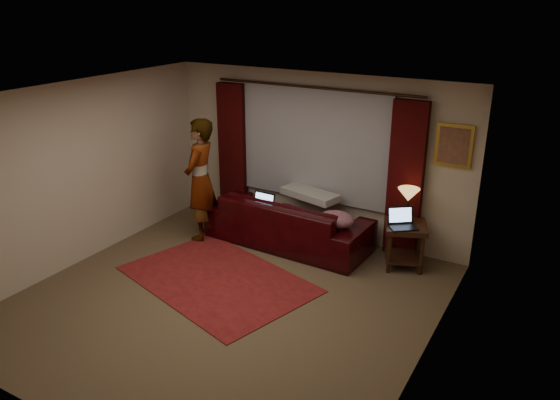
{
  "coord_description": "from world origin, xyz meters",
  "views": [
    {
      "loc": [
        3.62,
        -4.95,
        3.69
      ],
      "look_at": [
        0.1,
        1.2,
        1.0
      ],
      "focal_mm": 35.0,
      "sensor_mm": 36.0,
      "label": 1
    }
  ],
  "objects_px": {
    "person": "(200,180)",
    "tiffany_lamp": "(408,205)",
    "sofa": "(288,213)",
    "laptop_sofa": "(260,204)",
    "laptop_table": "(404,219)",
    "end_table": "(404,246)"
  },
  "relations": [
    {
      "from": "laptop_sofa",
      "to": "laptop_table",
      "type": "bearing_deg",
      "value": 6.58
    },
    {
      "from": "laptop_sofa",
      "to": "person",
      "type": "xyz_separation_m",
      "value": [
        -0.9,
        -0.29,
        0.32
      ]
    },
    {
      "from": "tiffany_lamp",
      "to": "person",
      "type": "relative_size",
      "value": 0.25
    },
    {
      "from": "sofa",
      "to": "person",
      "type": "bearing_deg",
      "value": 22.05
    },
    {
      "from": "laptop_table",
      "to": "person",
      "type": "height_order",
      "value": "person"
    },
    {
      "from": "end_table",
      "to": "tiffany_lamp",
      "type": "distance_m",
      "value": 0.59
    },
    {
      "from": "laptop_table",
      "to": "person",
      "type": "bearing_deg",
      "value": 151.28
    },
    {
      "from": "sofa",
      "to": "laptop_sofa",
      "type": "relative_size",
      "value": 6.45
    },
    {
      "from": "laptop_sofa",
      "to": "person",
      "type": "bearing_deg",
      "value": -160.01
    },
    {
      "from": "laptop_sofa",
      "to": "tiffany_lamp",
      "type": "bearing_deg",
      "value": 13.09
    },
    {
      "from": "person",
      "to": "tiffany_lamp",
      "type": "bearing_deg",
      "value": 89.99
    },
    {
      "from": "end_table",
      "to": "laptop_table",
      "type": "bearing_deg",
      "value": -90.88
    },
    {
      "from": "sofa",
      "to": "laptop_table",
      "type": "height_order",
      "value": "sofa"
    },
    {
      "from": "laptop_sofa",
      "to": "laptop_table",
      "type": "relative_size",
      "value": 1.01
    },
    {
      "from": "sofa",
      "to": "laptop_table",
      "type": "relative_size",
      "value": 6.5
    },
    {
      "from": "sofa",
      "to": "laptop_table",
      "type": "xyz_separation_m",
      "value": [
        1.81,
        0.0,
        0.27
      ]
    },
    {
      "from": "sofa",
      "to": "end_table",
      "type": "distance_m",
      "value": 1.83
    },
    {
      "from": "laptop_sofa",
      "to": "end_table",
      "type": "xyz_separation_m",
      "value": [
        2.22,
        0.32,
        -0.32
      ]
    },
    {
      "from": "sofa",
      "to": "laptop_table",
      "type": "bearing_deg",
      "value": -177.64
    },
    {
      "from": "tiffany_lamp",
      "to": "laptop_table",
      "type": "height_order",
      "value": "tiffany_lamp"
    },
    {
      "from": "laptop_sofa",
      "to": "laptop_table",
      "type": "height_order",
      "value": "laptop_table"
    },
    {
      "from": "laptop_sofa",
      "to": "laptop_table",
      "type": "distance_m",
      "value": 2.23
    }
  ]
}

